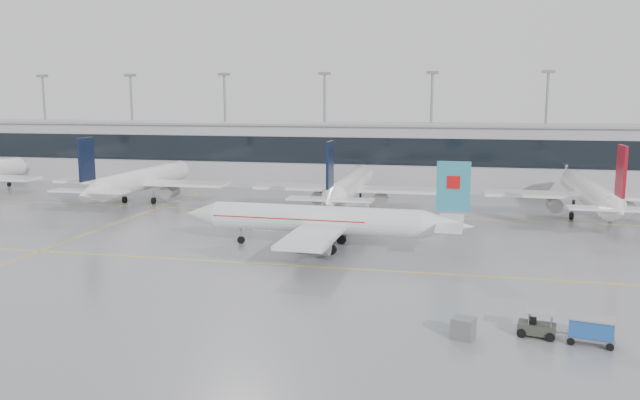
% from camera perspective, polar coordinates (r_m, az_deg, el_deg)
% --- Properties ---
extents(ground, '(320.00, 320.00, 0.00)m').
position_cam_1_polar(ground, '(64.85, -2.23, -6.03)').
color(ground, gray).
rests_on(ground, ground).
extents(taxi_line_main, '(120.00, 0.25, 0.01)m').
position_cam_1_polar(taxi_line_main, '(64.85, -2.23, -6.02)').
color(taxi_line_main, yellow).
rests_on(taxi_line_main, ground).
extents(taxi_line_north, '(120.00, 0.25, 0.01)m').
position_cam_1_polar(taxi_line_north, '(93.50, 2.31, -1.30)').
color(taxi_line_north, yellow).
rests_on(taxi_line_north, ground).
extents(taxi_line_cross, '(0.25, 60.00, 0.01)m').
position_cam_1_polar(taxi_line_cross, '(89.89, -18.64, -2.21)').
color(taxi_line_cross, yellow).
rests_on(taxi_line_cross, ground).
extents(terminal, '(180.00, 15.00, 12.00)m').
position_cam_1_polar(terminal, '(124.09, 4.85, 4.06)').
color(terminal, '#A2A2A6').
rests_on(terminal, ground).
extents(terminal_glass, '(180.00, 0.20, 5.00)m').
position_cam_1_polar(terminal_glass, '(116.50, 4.38, 4.48)').
color(terminal_glass, black).
rests_on(terminal_glass, ground).
extents(terminal_roof, '(182.00, 16.00, 0.40)m').
position_cam_1_polar(terminal_roof, '(123.69, 4.88, 6.93)').
color(terminal_roof, gray).
rests_on(terminal_roof, ground).
extents(light_masts, '(156.40, 1.00, 22.60)m').
position_cam_1_polar(light_masts, '(129.61, 5.23, 7.53)').
color(light_masts, gray).
rests_on(light_masts, ground).
extents(air_canada_jet, '(34.04, 26.53, 10.43)m').
position_cam_1_polar(air_canada_jet, '(71.38, 0.62, -1.91)').
color(air_canada_jet, silver).
rests_on(air_canada_jet, ground).
extents(parked_jet_b, '(29.64, 36.96, 11.72)m').
position_cam_1_polar(parked_jet_b, '(107.82, -15.99, 1.75)').
color(parked_jet_b, white).
rests_on(parked_jet_b, ground).
extents(parked_jet_c, '(29.64, 36.96, 11.72)m').
position_cam_1_polar(parked_jet_c, '(96.50, 2.69, 1.26)').
color(parked_jet_c, white).
rests_on(parked_jet_c, ground).
extents(parked_jet_d, '(29.64, 36.96, 11.72)m').
position_cam_1_polar(parked_jet_d, '(97.21, 23.50, 0.56)').
color(parked_jet_d, white).
rests_on(parked_jet_d, ground).
extents(baggage_tug, '(4.00, 2.11, 1.90)m').
position_cam_1_polar(baggage_tug, '(48.72, 19.20, -10.94)').
color(baggage_tug, '#33372E').
rests_on(baggage_tug, ground).
extents(baggage_cart, '(3.40, 2.31, 1.93)m').
position_cam_1_polar(baggage_cart, '(48.50, 23.54, -10.72)').
color(baggage_cart, gray).
rests_on(baggage_cart, ground).
extents(gse_unit, '(1.87, 1.80, 1.52)m').
position_cam_1_polar(gse_unit, '(46.86, 12.97, -11.35)').
color(gse_unit, slate).
rests_on(gse_unit, ground).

